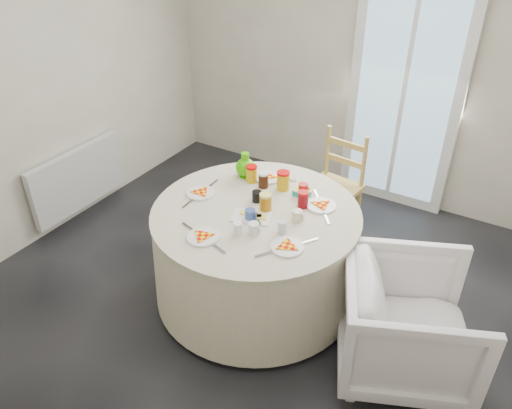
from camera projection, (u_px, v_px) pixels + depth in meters
The scene contains 14 objects.
floor at pixel (250, 302), 3.71m from camera, with size 4.00×4.00×0.00m, color black.
wall_back at pixel (367, 59), 4.45m from camera, with size 4.00×0.02×2.60m, color #BCB5A3.
wall_left at pixel (30, 85), 3.87m from camera, with size 0.02×4.00×2.60m, color #BCB5A3.
glass_door at pixel (404, 96), 4.37m from camera, with size 1.00×0.08×2.10m, color silver.
radiator at pixel (78, 179), 4.49m from camera, with size 0.07×1.00×0.55m, color silver.
table at pixel (256, 254), 3.59m from camera, with size 1.47×1.47×0.75m, color beige.
wooden_chair at pixel (333, 186), 4.21m from camera, with size 0.41×0.39×0.92m, color tan, non-canonical shape.
armchair at pixel (409, 321), 3.02m from camera, with size 0.79×0.74×0.81m, color silver.
place_settings at pixel (256, 208), 3.37m from camera, with size 1.11×1.11×0.02m, color silver, non-canonical shape.
jar_cluster at pixel (275, 185), 3.54m from camera, with size 0.55×0.28×0.16m, color #AF641A, non-canonical shape.
butter_tub at pixel (302, 191), 3.53m from camera, with size 0.12×0.08×0.05m, color #1298A9.
green_pitcher at pixel (245, 162), 3.72m from camera, with size 0.15×0.15×0.19m, color #3AB501, non-canonical shape.
cheese_platter at pixel (252, 215), 3.30m from camera, with size 0.25×0.16×0.03m, color silver, non-canonical shape.
mugs_glasses at pixel (271, 209), 3.29m from camera, with size 0.51×0.51×0.09m, color gray, non-canonical shape.
Camera 1 is at (1.44, -2.31, 2.62)m, focal length 35.00 mm.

